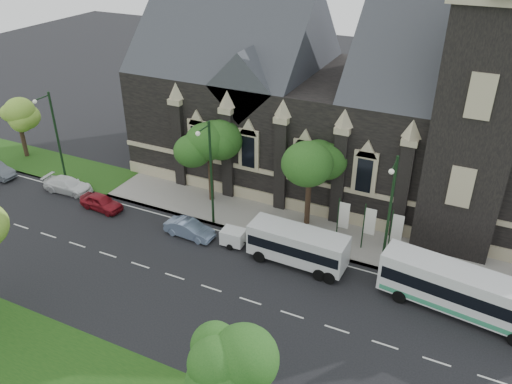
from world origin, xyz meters
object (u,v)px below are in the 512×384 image
Objects in this scene: tree_walk_left at (212,141)px; tree_walk_far at (20,115)px; banner_flag_center at (368,224)px; car_far_red at (101,202)px; tree_walk_right at (314,160)px; banner_flag_left at (342,217)px; street_lamp_far at (55,134)px; box_trailer at (233,237)px; banner_flag_right at (395,230)px; street_lamp_mid at (210,169)px; sedan at (189,229)px; car_far_white at (68,185)px; tree_park_east at (222,367)px; tour_coach at (467,293)px; shuttle_bus at (298,245)px; street_lamp_near at (389,209)px.

tree_walk_left is 1.22× the size of tree_walk_far.
banner_flag_center is 1.00× the size of car_far_red.
banner_flag_left is at bearing -29.10° from tree_walk_right.
street_lamp_far is (7.82, -3.08, 0.49)m from tree_walk_far.
box_trailer is (4.77, -5.48, -4.96)m from tree_walk_left.
street_lamp_far reaches higher than tree_walk_right.
tree_walk_far is at bearing 166.91° from box_trailer.
tree_walk_right reaches higher than banner_flag_right.
street_lamp_mid reaches higher than sedan.
street_lamp_far reaches higher than tree_walk_left.
box_trailer is at bearing -10.48° from tree_walk_far.
tree_walk_far is 24.02m from sedan.
sedan is at bearing -159.27° from banner_flag_left.
tree_park_east is at bearing -126.35° from car_far_white.
tree_walk_left is 14.58m from banner_flag_center.
street_lamp_far is 2.25× the size of banner_flag_center.
tree_walk_left is 1.85× the size of sedan.
tree_walk_far is 2.42× the size of box_trailer.
banner_flag_left reaches higher than tour_coach.
tour_coach is at bearing -3.61° from street_lamp_far.
tree_walk_left reaches higher than shuttle_bus.
street_lamp_near is at bearing 0.00° from street_lamp_mid.
tree_walk_far is 0.70× the size of street_lamp_mid.
street_lamp_far is at bearing 177.15° from shuttle_bus.
street_lamp_mid is at bearing 168.90° from shuttle_bus.
tree_walk_left reaches higher than banner_flag_left.
banner_flag_right is at bearing 77.35° from tree_park_east.
tree_walk_far is 0.70× the size of street_lamp_far.
banner_flag_right is at bearing -6.04° from tree_walk_left.
banner_flag_left is at bearing 180.00° from banner_flag_center.
banner_flag_center is 1.54× the size of box_trailer.
sedan is (-3.71, -0.39, -0.10)m from box_trailer.
car_far_white is at bearing 148.01° from tree_park_east.
car_far_white is at bearing -174.07° from banner_flag_center.
tree_park_east is 30.90m from street_lamp_far.
tree_walk_left reaches higher than car_far_white.
tour_coach is 16.91m from box_trailer.
street_lamp_near is 14.00m from street_lamp_mid.
box_trailer is at bearing -174.07° from tour_coach.
car_far_red is (-23.84, -2.00, -4.43)m from street_lamp_near.
street_lamp_mid is (23.82, -3.08, 0.49)m from tree_walk_far.
banner_flag_right is at bearing 0.00° from banner_flag_center.
tree_walk_right reaches higher than car_far_red.
banner_flag_left reaches higher than box_trailer.
sedan is (-7.95, -5.89, -5.14)m from tree_walk_right.
banner_flag_right is 0.36× the size of tour_coach.
tree_walk_right reaches higher than banner_flag_center.
sedan is at bearing -8.46° from street_lamp_far.
street_lamp_mid reaches higher than car_far_red.
tree_walk_left is at bearing 1.37° from tree_walk_far.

